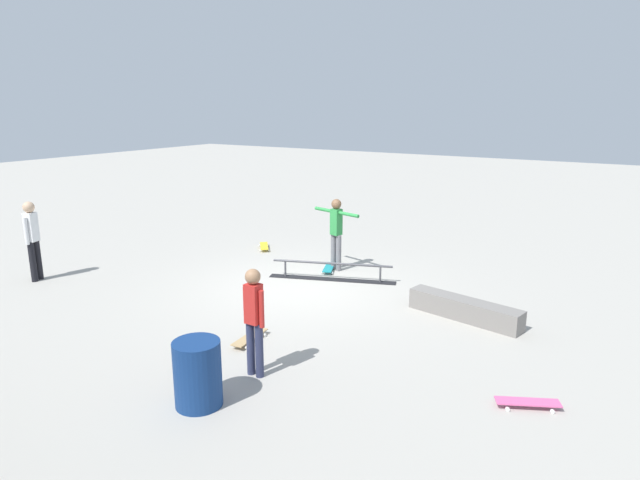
# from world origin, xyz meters

# --- Properties ---
(ground_plane) EXTENTS (60.00, 60.00, 0.00)m
(ground_plane) POSITION_xyz_m (0.00, 0.00, 0.00)
(ground_plane) COLOR #ADA89E
(grind_rail) EXTENTS (2.71, 1.17, 0.39)m
(grind_rail) POSITION_xyz_m (-0.28, -0.77, 0.17)
(grind_rail) COLOR black
(grind_rail) RESTS_ON ground_plane
(skate_ledge) EXTENTS (2.13, 0.79, 0.37)m
(skate_ledge) POSITION_xyz_m (-3.44, -0.06, 0.19)
(skate_ledge) COLOR gray
(skate_ledge) RESTS_ON ground_plane
(skater_main) EXTENTS (1.31, 0.41, 1.66)m
(skater_main) POSITION_xyz_m (0.01, -1.45, 0.97)
(skater_main) COLOR slate
(skater_main) RESTS_ON ground_plane
(skateboard_main) EXTENTS (0.50, 0.81, 0.09)m
(skateboard_main) POSITION_xyz_m (0.12, -1.32, 0.07)
(skateboard_main) COLOR teal
(skateboard_main) RESTS_ON ground_plane
(bystander_red_shirt) EXTENTS (0.36, 0.22, 1.58)m
(bystander_red_shirt) POSITION_xyz_m (-1.56, 3.55, 0.89)
(bystander_red_shirt) COLOR #2D3351
(bystander_red_shirt) RESTS_ON ground_plane
(bystander_white_shirt) EXTENTS (0.26, 0.40, 1.74)m
(bystander_white_shirt) POSITION_xyz_m (5.17, 2.61, 0.98)
(bystander_white_shirt) COLOR black
(bystander_white_shirt) RESTS_ON ground_plane
(loose_skateboard_natural) EXTENTS (0.31, 0.81, 0.09)m
(loose_skateboard_natural) POSITION_xyz_m (-0.77, 2.70, 0.07)
(loose_skateboard_natural) COLOR tan
(loose_skateboard_natural) RESTS_ON ground_plane
(loose_skateboard_pink) EXTENTS (0.81, 0.53, 0.09)m
(loose_skateboard_pink) POSITION_xyz_m (-5.04, 2.43, 0.07)
(loose_skateboard_pink) COLOR #E05993
(loose_skateboard_pink) RESTS_ON ground_plane
(loose_skateboard_yellow) EXTENTS (0.66, 0.75, 0.09)m
(loose_skateboard_yellow) POSITION_xyz_m (2.57, -2.09, 0.07)
(loose_skateboard_yellow) COLOR yellow
(loose_skateboard_yellow) RESTS_ON ground_plane
(trash_bin) EXTENTS (0.61, 0.61, 0.87)m
(trash_bin) POSITION_xyz_m (-1.43, 4.56, 0.43)
(trash_bin) COLOR navy
(trash_bin) RESTS_ON ground_plane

